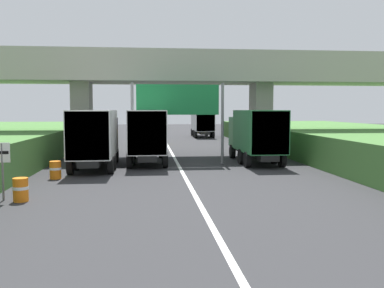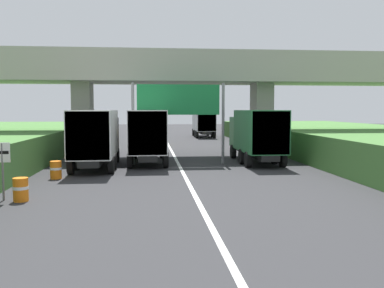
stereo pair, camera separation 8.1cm
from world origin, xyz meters
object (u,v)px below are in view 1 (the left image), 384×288
construction_barrel_3 (55,170)px  construction_barrel_2 (21,190)px  overhead_highway_sign (178,105)px  truck_black (95,136)px  truck_silver (202,122)px  car_yellow (150,136)px  truck_blue (147,134)px  speed_limit_sign (2,162)px  truck_green (256,133)px

construction_barrel_3 → construction_barrel_2: bearing=-91.8°
overhead_highway_sign → construction_barrel_3: (-6.52, -5.04, -3.33)m
truck_black → construction_barrel_2: size_ratio=8.11×
truck_black → truck_silver: 29.96m
truck_black → car_yellow: bearing=79.2°
truck_silver → car_yellow: 12.88m
construction_barrel_2 → truck_silver: bearing=72.6°
truck_black → car_yellow: (3.30, 17.27, -1.08)m
overhead_highway_sign → car_yellow: size_ratio=1.43×
truck_blue → construction_barrel_3: bearing=-128.4°
speed_limit_sign → truck_green: 16.26m
speed_limit_sign → truck_blue: size_ratio=0.31×
speed_limit_sign → truck_silver: size_ratio=0.31×
truck_silver → truck_blue: bearing=-104.8°
truck_blue → speed_limit_sign: bearing=-116.8°
car_yellow → construction_barrel_2: (-5.04, -26.16, -0.40)m
speed_limit_sign → construction_barrel_2: size_ratio=2.48×
overhead_highway_sign → car_yellow: overhead_highway_sign is taller
speed_limit_sign → truck_black: (2.44, 8.66, 0.46)m
truck_black → car_yellow: 17.62m
truck_blue → construction_barrel_2: truck_blue is taller
overhead_highway_sign → truck_black: bearing=-164.0°
overhead_highway_sign → truck_black: (-4.96, -1.42, -1.85)m
truck_green → construction_barrel_3: size_ratio=8.11×
overhead_highway_sign → truck_blue: size_ratio=0.81×
speed_limit_sign → truck_black: size_ratio=0.31×
truck_black → car_yellow: truck_black is taller
overhead_highway_sign → construction_barrel_2: 12.73m
overhead_highway_sign → construction_barrel_3: size_ratio=6.53×
speed_limit_sign → truck_black: 9.01m
truck_silver → car_yellow: bearing=-121.0°
construction_barrel_3 → truck_green: bearing=24.7°
truck_black → truck_silver: size_ratio=1.00×
speed_limit_sign → car_yellow: speed_limit_sign is taller
truck_green → truck_black: bearing=-170.2°
car_yellow → construction_barrel_3: size_ratio=4.56×
truck_blue → car_yellow: truck_blue is taller
truck_green → car_yellow: truck_green is taller
car_yellow → construction_barrel_2: 26.64m
car_yellow → truck_green: bearing=-66.5°
truck_black → truck_blue: bearing=35.7°
speed_limit_sign → construction_barrel_2: bearing=-17.7°
truck_silver → car_yellow: (-6.62, -11.00, -1.08)m
overhead_highway_sign → truck_black: 5.48m
overhead_highway_sign → construction_barrel_2: (-6.69, -10.31, -3.33)m
speed_limit_sign → construction_barrel_3: (0.88, 5.04, -1.02)m
truck_silver → car_yellow: size_ratio=1.78×
car_yellow → truck_silver: bearing=59.0°
truck_black → truck_silver: bearing=70.7°
truck_green → truck_silver: (-0.14, 26.54, 0.00)m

